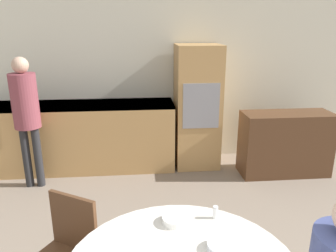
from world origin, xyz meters
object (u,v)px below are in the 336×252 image
Objects in this scene: oven_unit at (197,107)px; bowl_near at (222,247)px; sideboard at (285,144)px; chair_far_left at (66,251)px; bowl_centre at (175,220)px; person_standing at (26,109)px.

oven_unit reaches higher than bowl_near.
bowl_near is at bearing -121.47° from sideboard.
chair_far_left is at bearing -118.28° from oven_unit.
sideboard reaches higher than bowl_centre.
sideboard reaches higher than bowl_near.
person_standing is at bearing 143.21° from chair_far_left.
sideboard is at bearing -20.66° from oven_unit.
chair_far_left is (-2.46, -2.04, 0.07)m from sideboard.
chair_far_left is 5.05× the size of bowl_near.
chair_far_left is 5.28× the size of bowl_centre.
oven_unit is at bearing 159.34° from sideboard.
bowl_centre is at bearing 129.16° from bowl_near.
bowl_centre is at bearing -128.71° from sideboard.
sideboard is 3.32m from person_standing.
person_standing is 9.81× the size of bowl_centre.
bowl_near is 0.37m from bowl_centre.
oven_unit is 9.93× the size of bowl_near.
bowl_centre is (-0.60, -2.59, -0.08)m from oven_unit.
bowl_centre is (1.54, -2.09, -0.23)m from person_standing.
sideboard is 0.73× the size of person_standing.
person_standing is (-2.14, -0.50, 0.15)m from oven_unit.
sideboard is at bearing 70.57° from chair_far_left.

